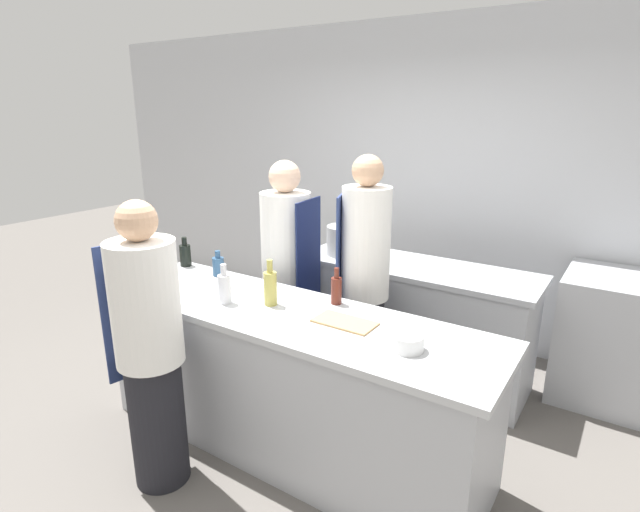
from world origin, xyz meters
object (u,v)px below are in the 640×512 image
object	(u,v)px
chef_at_stove	(287,275)
chef_at_pass_far	(364,285)
bottle_wine	(185,254)
bottle_sauce	(225,288)
bottle_olive_oil	(336,289)
bottle_cooking_oil	(270,287)
oven_range	(629,342)
bottle_vinegar	(218,266)
bowl_mixing_large	(407,342)
bowl_prep_small	(152,279)
chef_at_prep_near	(150,350)
stockpot	(345,240)

from	to	relation	value
chef_at_stove	chef_at_pass_far	distance (m)	0.66
bottle_wine	bottle_sauce	distance (m)	0.86
bottle_olive_oil	bottle_cooking_oil	bearing A→B (deg)	-143.98
oven_range	chef_at_pass_far	distance (m)	1.93
chef_at_stove	bottle_olive_oil	bearing A→B (deg)	53.11
bottle_vinegar	bottle_wine	bearing A→B (deg)	175.51
bottle_olive_oil	bottle_sauce	size ratio (longest dim) A/B	0.92
oven_range	bottle_olive_oil	size ratio (longest dim) A/B	4.10
bottle_olive_oil	bottle_cooking_oil	xyz separation A→B (m)	(-0.32, -0.23, 0.02)
chef_at_pass_far	bottle_olive_oil	xyz separation A→B (m)	(0.03, -0.41, 0.10)
oven_range	bowl_mixing_large	bearing A→B (deg)	-117.36
bottle_cooking_oil	bowl_prep_small	xyz separation A→B (m)	(-0.89, -0.16, -0.08)
oven_range	bottle_olive_oil	world-z (taller)	bottle_olive_oil
bottle_cooking_oil	chef_at_stove	bearing A→B (deg)	119.69
bottle_vinegar	bowl_mixing_large	bearing A→B (deg)	-11.04
bottle_wine	bowl_mixing_large	distance (m)	1.98
oven_range	bottle_sauce	distance (m)	2.84
bottle_vinegar	bowl_mixing_large	distance (m)	1.61
chef_at_prep_near	stockpot	size ratio (longest dim) A/B	5.43
chef_at_stove	chef_at_pass_far	bearing A→B (deg)	83.54
chef_at_prep_near	bottle_cooking_oil	size ratio (longest dim) A/B	5.75
bottle_vinegar	bottle_sauce	bearing A→B (deg)	-41.28
stockpot	bottle_cooking_oil	bearing A→B (deg)	-81.47
oven_range	chef_at_stove	bearing A→B (deg)	-154.69
bowl_mixing_large	bottle_vinegar	bearing A→B (deg)	168.96
oven_range	bottle_wine	xyz separation A→B (m)	(-2.87, -1.45, 0.54)
bottle_sauce	bottle_olive_oil	bearing A→B (deg)	32.65
bottle_vinegar	bottle_wine	size ratio (longest dim) A/B	0.82
chef_at_pass_far	bottle_olive_oil	size ratio (longest dim) A/B	7.83
chef_at_stove	bottle_vinegar	world-z (taller)	chef_at_stove
bottle_olive_oil	bottle_vinegar	world-z (taller)	bottle_olive_oil
chef_at_prep_near	bottle_olive_oil	distance (m)	1.11
bottle_vinegar	oven_range	bearing A→B (deg)	30.56
bottle_vinegar	bottle_sauce	xyz separation A→B (m)	(0.40, -0.35, 0.03)
chef_at_prep_near	bottle_olive_oil	world-z (taller)	chef_at_prep_near
bottle_wine	bottle_sauce	bearing A→B (deg)	-26.38
chef_at_pass_far	bottle_sauce	xyz separation A→B (m)	(-0.54, -0.77, 0.11)
bottle_sauce	stockpot	size ratio (longest dim) A/B	0.82
chef_at_stove	chef_at_pass_far	size ratio (longest dim) A/B	0.96
chef_at_prep_near	bottle_wine	distance (m)	1.18
bottle_vinegar	bottle_sauce	size ratio (longest dim) A/B	0.73
stockpot	chef_at_prep_near	bearing A→B (deg)	-93.67
chef_at_pass_far	bottle_cooking_oil	bearing A→B (deg)	133.95
bottle_olive_oil	bowl_mixing_large	xyz separation A→B (m)	(0.61, -0.32, -0.05)
chef_at_pass_far	bottle_vinegar	world-z (taller)	chef_at_pass_far
bottle_cooking_oil	chef_at_pass_far	bearing A→B (deg)	65.59
chef_at_prep_near	bottle_wine	size ratio (longest dim) A/B	7.39
bottle_olive_oil	bowl_prep_small	size ratio (longest dim) A/B	0.84
oven_range	bottle_sauce	size ratio (longest dim) A/B	3.77
chef_at_stove	stockpot	xyz separation A→B (m)	(0.19, 0.52, 0.18)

